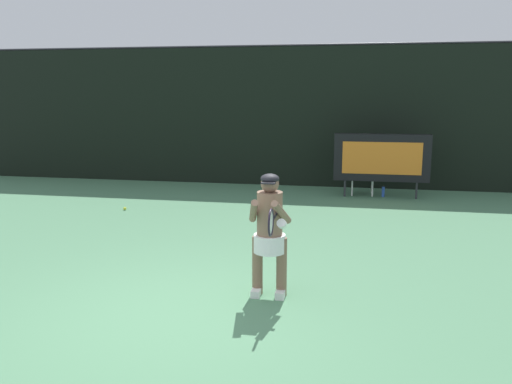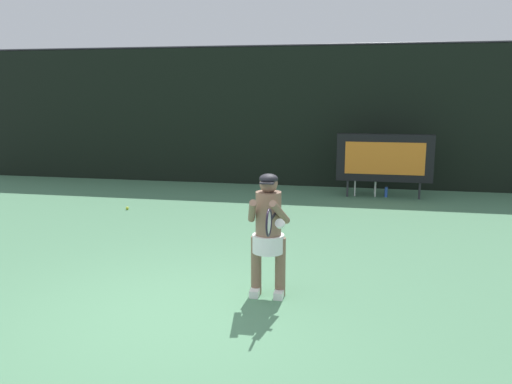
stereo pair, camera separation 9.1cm
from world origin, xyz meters
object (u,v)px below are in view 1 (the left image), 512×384
Objects in this scene: scoreboard at (382,158)px; umpire_chair at (363,169)px; water_bottle at (383,192)px; tennis_player at (270,229)px; tennis_ball_loose at (125,209)px; tennis_racket at (271,222)px.

scoreboard reaches higher than umpire_chair.
umpire_chair is 0.74m from water_bottle.
tennis_player is (-1.61, -6.40, -0.11)m from scoreboard.
tennis_ball_loose is at bearing 132.88° from tennis_player.
scoreboard is 32.35× the size of tennis_ball_loose.
scoreboard is at bearing 23.73° from tennis_ball_loose.
tennis_player is 2.51× the size of tennis_racket.
scoreboard is 7.08m from tennis_racket.
water_bottle is 7.28m from tennis_racket.
water_bottle is (0.08, 0.12, -0.82)m from scoreboard.
water_bottle is 3.90× the size of tennis_ball_loose.
scoreboard is at bearing 60.69° from tennis_racket.
tennis_ball_loose is (-3.86, 4.56, -1.03)m from tennis_racket.
tennis_racket is at bearing -102.31° from scoreboard.
tennis_ball_loose is (-3.76, 4.04, -0.80)m from tennis_player.
umpire_chair is at bearing 138.55° from scoreboard.
tennis_player is at bearing -47.12° from tennis_ball_loose.
water_bottle is 6.77m from tennis_player.
tennis_racket is 8.85× the size of tennis_ball_loose.
tennis_player is 5.58m from tennis_ball_loose.
scoreboard is 0.64m from umpire_chair.
scoreboard is 1.45× the size of tennis_player.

